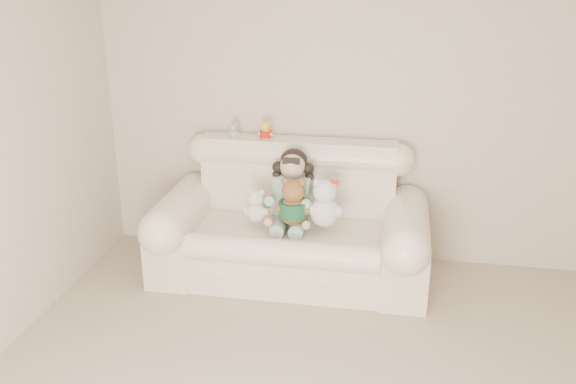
{
  "coord_description": "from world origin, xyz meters",
  "views": [
    {
      "loc": [
        0.16,
        -2.36,
        2.37
      ],
      "look_at": [
        -0.61,
        1.9,
        0.75
      ],
      "focal_mm": 39.02,
      "sensor_mm": 36.0,
      "label": 1
    }
  ],
  "objects_px": {
    "seated_child": "(293,187)",
    "cream_teddy": "(256,202)",
    "white_cat": "(325,198)",
    "sofa": "(290,216)",
    "brown_teddy": "(293,197)"
  },
  "relations": [
    {
      "from": "sofa",
      "to": "seated_child",
      "type": "xyz_separation_m",
      "value": [
        0.0,
        0.08,
        0.21
      ]
    },
    {
      "from": "white_cat",
      "to": "cream_teddy",
      "type": "xyz_separation_m",
      "value": [
        -0.52,
        -0.02,
        -0.07
      ]
    },
    {
      "from": "cream_teddy",
      "to": "sofa",
      "type": "bearing_deg",
      "value": 10.72
    },
    {
      "from": "white_cat",
      "to": "cream_teddy",
      "type": "height_order",
      "value": "white_cat"
    },
    {
      "from": "sofa",
      "to": "seated_child",
      "type": "relative_size",
      "value": 3.45
    },
    {
      "from": "brown_teddy",
      "to": "cream_teddy",
      "type": "xyz_separation_m",
      "value": [
        -0.28,
        -0.0,
        -0.06
      ]
    },
    {
      "from": "sofa",
      "to": "brown_teddy",
      "type": "bearing_deg",
      "value": -69.1
    },
    {
      "from": "sofa",
      "to": "seated_child",
      "type": "bearing_deg",
      "value": 86.69
    },
    {
      "from": "sofa",
      "to": "brown_teddy",
      "type": "distance_m",
      "value": 0.23
    },
    {
      "from": "cream_teddy",
      "to": "brown_teddy",
      "type": "bearing_deg",
      "value": -14.31
    },
    {
      "from": "sofa",
      "to": "brown_teddy",
      "type": "xyz_separation_m",
      "value": [
        0.04,
        -0.11,
        0.2
      ]
    },
    {
      "from": "brown_teddy",
      "to": "white_cat",
      "type": "bearing_deg",
      "value": -13.29
    },
    {
      "from": "sofa",
      "to": "white_cat",
      "type": "xyz_separation_m",
      "value": [
        0.28,
        -0.09,
        0.21
      ]
    },
    {
      "from": "seated_child",
      "to": "cream_teddy",
      "type": "height_order",
      "value": "seated_child"
    },
    {
      "from": "sofa",
      "to": "brown_teddy",
      "type": "relative_size",
      "value": 4.85
    }
  ]
}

